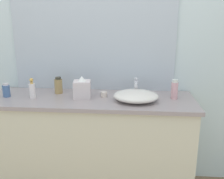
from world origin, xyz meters
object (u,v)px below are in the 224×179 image
(tissue_box, at_px, (82,88))
(soap_dispenser, at_px, (32,90))
(lotion_bottle, at_px, (6,90))
(perfume_bottle, at_px, (58,86))
(sink_basin, at_px, (136,96))
(candle_jar, at_px, (104,94))
(spray_can, at_px, (175,90))

(tissue_box, bearing_deg, soap_dispenser, -172.54)
(soap_dispenser, relative_size, lotion_bottle, 1.47)
(perfume_bottle, height_order, tissue_box, tissue_box)
(sink_basin, xyz_separation_m, candle_jar, (-0.26, 0.09, -0.02))
(perfume_bottle, relative_size, spray_can, 0.90)
(soap_dispenser, xyz_separation_m, tissue_box, (0.40, 0.05, 0.01))
(soap_dispenser, distance_m, candle_jar, 0.58)
(soap_dispenser, bearing_deg, spray_can, 4.36)
(lotion_bottle, distance_m, spray_can, 1.37)
(lotion_bottle, relative_size, spray_can, 0.72)
(perfume_bottle, xyz_separation_m, spray_can, (0.97, -0.07, 0.01))
(perfume_bottle, distance_m, candle_jar, 0.41)
(lotion_bottle, bearing_deg, perfume_bottle, 19.06)
(lotion_bottle, relative_size, tissue_box, 0.64)
(lotion_bottle, bearing_deg, tissue_box, 2.65)
(lotion_bottle, height_order, tissue_box, tissue_box)
(perfume_bottle, distance_m, spray_can, 0.97)
(sink_basin, relative_size, soap_dispenser, 2.10)
(spray_can, bearing_deg, sink_basin, -164.34)
(spray_can, relative_size, tissue_box, 0.88)
(sink_basin, xyz_separation_m, perfume_bottle, (-0.66, 0.16, 0.03))
(sink_basin, height_order, soap_dispenser, soap_dispenser)
(sink_basin, bearing_deg, tissue_box, 173.27)
(candle_jar, bearing_deg, perfume_bottle, 169.84)
(lotion_bottle, xyz_separation_m, candle_jar, (0.80, 0.07, -0.03))
(sink_basin, bearing_deg, candle_jar, 161.45)
(sink_basin, height_order, spray_can, spray_can)
(perfume_bottle, distance_m, tissue_box, 0.25)
(soap_dispenser, distance_m, lotion_bottle, 0.23)
(spray_can, bearing_deg, candle_jar, 179.83)
(soap_dispenser, bearing_deg, perfume_bottle, 43.68)
(tissue_box, bearing_deg, sink_basin, -6.73)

